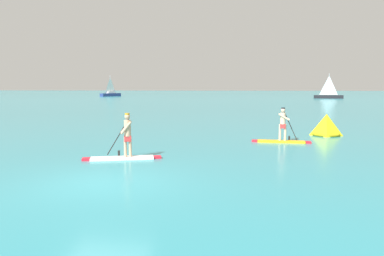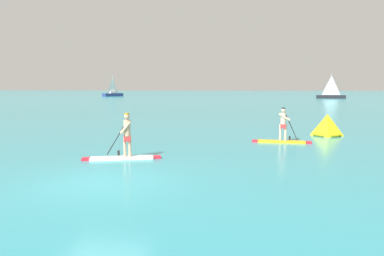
% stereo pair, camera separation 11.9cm
% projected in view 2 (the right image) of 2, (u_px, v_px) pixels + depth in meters
% --- Properties ---
extents(ground, '(440.00, 440.00, 0.00)m').
position_uv_depth(ground, '(103.00, 182.00, 11.23)').
color(ground, teal).
extents(paddleboarder_mid_center, '(2.97, 1.21, 1.82)m').
position_uv_depth(paddleboarder_mid_center, '(124.00, 147.00, 14.66)').
color(paddleboarder_mid_center, white).
rests_on(paddleboarder_mid_center, ground).
extents(paddleboarder_far_right, '(2.90, 0.81, 1.79)m').
position_uv_depth(paddleboarder_far_right, '(283.00, 134.00, 18.94)').
color(paddleboarder_far_right, yellow).
rests_on(paddleboarder_far_right, ground).
extents(race_marker_buoy, '(1.55, 1.55, 1.23)m').
position_uv_depth(race_marker_buoy, '(327.00, 126.00, 21.57)').
color(race_marker_buoy, yellow).
rests_on(race_marker_buoy, ground).
extents(sailboat_left_horizon, '(4.63, 5.74, 5.65)m').
position_uv_depth(sailboat_left_horizon, '(113.00, 94.00, 103.61)').
color(sailboat_left_horizon, navy).
rests_on(sailboat_left_horizon, ground).
extents(sailboat_right_horizon, '(6.30, 2.15, 5.61)m').
position_uv_depth(sailboat_right_horizon, '(331.00, 95.00, 85.91)').
color(sailboat_right_horizon, black).
rests_on(sailboat_right_horizon, ground).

